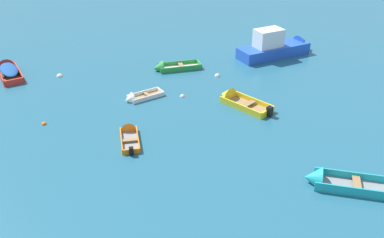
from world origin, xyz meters
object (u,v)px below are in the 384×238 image
(rowboat_yellow_foreground_center, at_px, (235,99))
(rowboat_orange_outer_right, at_px, (129,133))
(motor_launch_blue_near_left, at_px, (278,46))
(rowboat_red_back_row_left, at_px, (8,69))
(mooring_buoy_outer_edge, at_px, (44,124))
(mooring_buoy_central, at_px, (60,77))
(rowboat_white_cluster_inner, at_px, (136,98))
(mooring_buoy_far_field, at_px, (217,76))
(mooring_buoy_between_boats_right, at_px, (182,97))
(rowboat_turquoise_near_camera, at_px, (333,182))
(rowboat_green_midfield_left, at_px, (167,68))

(rowboat_yellow_foreground_center, bearing_deg, rowboat_orange_outer_right, -141.81)
(motor_launch_blue_near_left, height_order, rowboat_yellow_foreground_center, motor_launch_blue_near_left)
(rowboat_red_back_row_left, height_order, motor_launch_blue_near_left, motor_launch_blue_near_left)
(mooring_buoy_outer_edge, bearing_deg, mooring_buoy_central, 102.88)
(rowboat_white_cluster_inner, height_order, mooring_buoy_far_field, rowboat_white_cluster_inner)
(mooring_buoy_between_boats_right, bearing_deg, rowboat_red_back_row_left, 168.45)
(motor_launch_blue_near_left, bearing_deg, rowboat_white_cluster_inner, -137.45)
(rowboat_turquoise_near_camera, relative_size, mooring_buoy_central, 9.78)
(rowboat_red_back_row_left, xyz_separation_m, mooring_buoy_between_boats_right, (13.77, -2.81, -0.35))
(rowboat_green_midfield_left, xyz_separation_m, motor_launch_blue_near_left, (8.87, 4.03, 0.59))
(rowboat_turquoise_near_camera, bearing_deg, rowboat_orange_outer_right, 161.15)
(rowboat_red_back_row_left, xyz_separation_m, rowboat_yellow_foreground_center, (17.39, -3.33, -0.15))
(rowboat_red_back_row_left, height_order, rowboat_yellow_foreground_center, rowboat_red_back_row_left)
(rowboat_red_back_row_left, bearing_deg, mooring_buoy_central, -2.96)
(rowboat_white_cluster_inner, bearing_deg, mooring_buoy_between_boats_right, 14.36)
(rowboat_white_cluster_inner, relative_size, motor_launch_blue_near_left, 0.39)
(mooring_buoy_between_boats_right, distance_m, mooring_buoy_central, 10.00)
(rowboat_orange_outer_right, height_order, mooring_buoy_far_field, rowboat_orange_outer_right)
(rowboat_yellow_foreground_center, height_order, rowboat_orange_outer_right, rowboat_yellow_foreground_center)
(rowboat_green_midfield_left, xyz_separation_m, mooring_buoy_outer_edge, (-6.34, -9.14, -0.19))
(rowboat_yellow_foreground_center, bearing_deg, rowboat_green_midfield_left, 135.95)
(rowboat_turquoise_near_camera, distance_m, mooring_buoy_far_field, 14.21)
(rowboat_white_cluster_inner, xyz_separation_m, rowboat_yellow_foreground_center, (6.69, 0.27, 0.06))
(rowboat_turquoise_near_camera, bearing_deg, mooring_buoy_central, 147.00)
(rowboat_red_back_row_left, relative_size, rowboat_turquoise_near_camera, 0.92)
(rowboat_orange_outer_right, xyz_separation_m, mooring_buoy_central, (-7.10, 7.98, -0.14))
(rowboat_white_cluster_inner, bearing_deg, rowboat_red_back_row_left, 161.40)
(mooring_buoy_outer_edge, height_order, mooring_buoy_central, mooring_buoy_central)
(rowboat_red_back_row_left, relative_size, rowboat_orange_outer_right, 1.32)
(rowboat_red_back_row_left, distance_m, rowboat_white_cluster_inner, 11.29)
(rowboat_yellow_foreground_center, bearing_deg, rowboat_red_back_row_left, 169.15)
(rowboat_red_back_row_left, height_order, mooring_buoy_central, rowboat_red_back_row_left)
(motor_launch_blue_near_left, distance_m, rowboat_yellow_foreground_center, 9.84)
(rowboat_red_back_row_left, height_order, rowboat_turquoise_near_camera, rowboat_red_back_row_left)
(mooring_buoy_outer_edge, bearing_deg, rowboat_green_midfield_left, 55.24)
(rowboat_turquoise_near_camera, bearing_deg, mooring_buoy_outer_edge, 164.41)
(rowboat_green_midfield_left, distance_m, rowboat_white_cluster_inner, 5.57)
(rowboat_turquoise_near_camera, bearing_deg, motor_launch_blue_near_left, 93.83)
(rowboat_orange_outer_right, bearing_deg, rowboat_white_cluster_inner, 96.43)
(rowboat_orange_outer_right, bearing_deg, mooring_buoy_between_boats_right, 64.58)
(rowboat_green_midfield_left, relative_size, rowboat_orange_outer_right, 1.27)
(motor_launch_blue_near_left, xyz_separation_m, rowboat_yellow_foreground_center, (-3.57, -9.16, -0.58))
(motor_launch_blue_near_left, relative_size, mooring_buoy_central, 15.16)
(mooring_buoy_far_field, bearing_deg, rowboat_turquoise_near_camera, -64.64)
(mooring_buoy_between_boats_right, bearing_deg, rowboat_yellow_foreground_center, -8.16)
(rowboat_white_cluster_inner, relative_size, mooring_buoy_central, 5.97)
(rowboat_turquoise_near_camera, distance_m, motor_launch_blue_near_left, 17.79)
(rowboat_white_cluster_inner, bearing_deg, mooring_buoy_outer_edge, -142.88)
(rowboat_orange_outer_right, distance_m, mooring_buoy_far_field, 10.32)
(rowboat_orange_outer_right, distance_m, mooring_buoy_outer_edge, 5.53)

